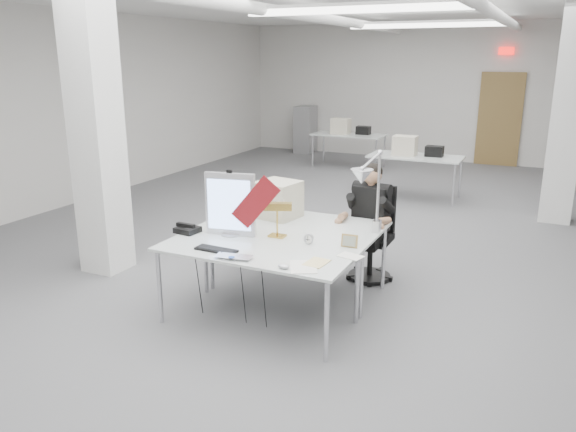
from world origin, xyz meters
name	(u,v)px	position (x,y,z in m)	size (l,w,h in m)	color
room_shell	(356,117)	(0.04, 0.13, 1.69)	(10.04, 14.04, 3.24)	#575759
desk_main	(258,249)	(0.00, -2.50, 0.74)	(1.80, 0.90, 0.03)	silver
desk_second	(298,223)	(0.00, -1.60, 0.74)	(1.80, 0.90, 0.03)	silver
bg_desk_a	(416,157)	(0.20, 3.00, 0.74)	(1.60, 0.80, 0.03)	silver
bg_desk_b	(349,135)	(-1.80, 5.20, 0.74)	(1.60, 0.80, 0.03)	silver
filing_cabinet	(305,130)	(-3.50, 6.65, 0.60)	(0.45, 0.55, 1.20)	gray
office_chair	(371,240)	(0.62, -0.99, 0.47)	(0.46, 0.46, 0.93)	black
seated_person	(371,203)	(0.62, -1.04, 0.90)	(0.45, 0.56, 0.84)	black
monitor	(230,204)	(-0.42, -2.27, 1.06)	(0.50, 0.05, 0.62)	silver
pennant	(256,202)	(-0.12, -2.30, 1.13)	(0.51, 0.01, 0.21)	maroon
keyboard	(216,250)	(-0.30, -2.73, 0.76)	(0.40, 0.13, 0.02)	black
laptop	(232,259)	(-0.05, -2.89, 0.77)	(0.32, 0.21, 0.03)	silver
mouse	(284,266)	(0.44, -2.87, 0.78)	(0.10, 0.06, 0.04)	silver
bankers_lamp	(277,222)	(0.02, -2.13, 0.90)	(0.26, 0.11, 0.30)	#B58F38
desk_phone	(188,230)	(-0.85, -2.39, 0.78)	(0.22, 0.20, 0.05)	black
picture_frame_left	(218,224)	(-0.65, -2.15, 0.80)	(0.13, 0.01, 0.10)	tan
picture_frame_right	(350,241)	(0.76, -2.12, 0.82)	(0.15, 0.01, 0.12)	tan
desk_clock	(309,239)	(0.38, -2.20, 0.81)	(0.09, 0.09, 0.03)	#A8A8AD
paper_stack_a	(303,267)	(0.58, -2.77, 0.76)	(0.22, 0.31, 0.01)	white
paper_stack_b	(317,263)	(0.64, -2.63, 0.76)	(0.17, 0.23, 0.01)	#ECD58D
paper_stack_c	(350,256)	(0.85, -2.36, 0.76)	(0.21, 0.15, 0.01)	white
beige_monitor	(278,199)	(-0.28, -1.50, 0.95)	(0.42, 0.40, 0.40)	#BEB89D
architect_lamp	(371,191)	(0.85, -1.82, 1.23)	(0.26, 0.74, 0.96)	silver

